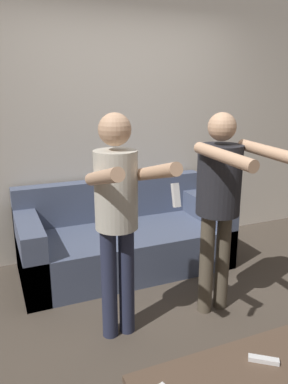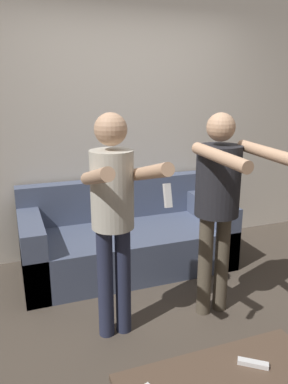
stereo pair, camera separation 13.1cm
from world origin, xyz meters
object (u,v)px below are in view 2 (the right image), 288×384
(person_standing_left, at_px, (114,206))
(remote_far, at_px, (253,363))
(couch, at_px, (126,239))
(person_standing_right, at_px, (219,193))

(person_standing_left, xyz_separation_m, remote_far, (0.43, -0.99, -0.57))
(person_standing_left, bearing_deg, couch, 68.64)
(couch, distance_m, person_standing_left, 1.30)
(person_standing_right, bearing_deg, person_standing_left, 179.87)
(couch, height_order, remote_far, couch)
(person_standing_right, height_order, remote_far, person_standing_right)
(person_standing_right, xyz_separation_m, remote_far, (-0.37, -0.98, -0.58))
(person_standing_right, relative_size, remote_far, 11.02)
(couch, height_order, person_standing_right, person_standing_right)
(person_standing_right, bearing_deg, couch, 111.35)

